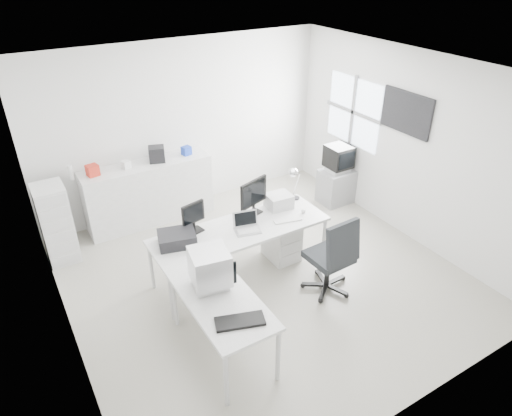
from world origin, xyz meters
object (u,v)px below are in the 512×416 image
office_chair (329,253)px  crt_tv (339,159)px  lcd_monitor_large (254,197)px  tv_cabinet (336,186)px  main_desk (241,252)px  laptop (247,223)px  crt_monitor (210,270)px  side_desk (223,325)px  inkjet_printer (177,238)px  lcd_monitor_small (193,218)px  filing_cabinet (56,224)px  sideboard (149,193)px  laser_printer (279,201)px  drawer_pedestal (281,240)px

office_chair → crt_tv: size_ratio=2.31×
lcd_monitor_large → tv_cabinet: bearing=0.3°
main_desk → office_chair: size_ratio=2.08×
laptop → crt_monitor: crt_monitor is taller
office_chair → side_desk: bearing=-174.2°
inkjet_printer → lcd_monitor_small: bearing=41.2°
main_desk → filing_cabinet: bearing=140.8°
lcd_monitor_small → sideboard: size_ratio=0.20×
lcd_monitor_small → laptop: size_ratio=1.10×
laser_printer → sideboard: (-1.31, 1.81, -0.34)m
office_chair → sideboard: office_chair is taller
inkjet_printer → filing_cabinet: filing_cabinet is taller
drawer_pedestal → sideboard: (-1.26, 1.98, 0.21)m
lcd_monitor_large → filing_cabinet: size_ratio=0.44×
office_chair → tv_cabinet: 2.45m
crt_tv → drawer_pedestal: bearing=-152.9°
lcd_monitor_small → filing_cabinet: size_ratio=0.35×
drawer_pedestal → filing_cabinet: 3.20m
crt_monitor → crt_tv: (3.30, 1.80, -0.14)m
inkjet_printer → main_desk: bearing=7.9°
lcd_monitor_small → filing_cabinet: filing_cabinet is taller
side_desk → office_chair: (1.67, 0.24, 0.20)m
main_desk → office_chair: bearing=-46.2°
crt_monitor → filing_cabinet: 2.81m
side_desk → filing_cabinet: 3.02m
main_desk → crt_monitor: 1.34m
crt_monitor → drawer_pedestal: bearing=40.0°
filing_cabinet → lcd_monitor_small: bearing=-43.4°
crt_monitor → tv_cabinet: (3.30, 1.80, -0.67)m
laser_printer → tv_cabinet: size_ratio=0.57×
main_desk → laptop: 0.51m
side_desk → laptop: size_ratio=3.70×
main_desk → inkjet_printer: 0.97m
sideboard → filing_cabinet: (-1.48, -0.36, 0.08)m
lcd_monitor_small → office_chair: bearing=-52.0°
laptop → tv_cabinet: laptop is taller
tv_cabinet → lcd_monitor_small: bearing=-167.0°
tv_cabinet → sideboard: sideboard is taller
lcd_monitor_large → office_chair: lcd_monitor_large is taller
crt_monitor → tv_cabinet: crt_monitor is taller
inkjet_printer → lcd_monitor_small: lcd_monitor_small is taller
laser_printer → crt_monitor: bearing=-142.2°
side_desk → laser_printer: (1.60, 1.32, 0.47)m
sideboard → side_desk: bearing=-95.2°
lcd_monitor_large → office_chair: (0.47, -1.11, -0.43)m
inkjet_printer → tv_cabinet: bearing=29.0°
office_chair → tv_cabinet: (1.63, 1.80, -0.27)m
lcd_monitor_small → lcd_monitor_large: lcd_monitor_large is taller
crt_monitor → tv_cabinet: 3.82m
laser_printer → tv_cabinet: 1.93m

